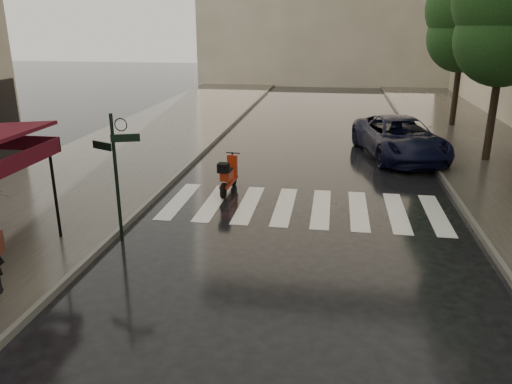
# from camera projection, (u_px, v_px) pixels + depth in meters

# --- Properties ---
(ground) EXTENTS (120.00, 120.00, 0.00)m
(ground) POSITION_uv_depth(u_px,v_px,m) (118.00, 311.00, 9.12)
(ground) COLOR black
(ground) RESTS_ON ground
(sidewalk_near) EXTENTS (6.00, 60.00, 0.12)m
(sidewalk_near) POSITION_uv_depth(u_px,v_px,m) (135.00, 147.00, 20.99)
(sidewalk_near) COLOR #38332D
(sidewalk_near) RESTS_ON ground
(sidewalk_far) EXTENTS (5.50, 60.00, 0.12)m
(sidewalk_far) POSITION_uv_depth(u_px,v_px,m) (506.00, 162.00, 18.83)
(sidewalk_far) COLOR #38332D
(sidewalk_far) RESTS_ON ground
(curb_near) EXTENTS (0.12, 60.00, 0.16)m
(curb_near) POSITION_uv_depth(u_px,v_px,m) (205.00, 150.00, 20.54)
(curb_near) COLOR #595651
(curb_near) RESTS_ON ground
(curb_far) EXTENTS (0.12, 60.00, 0.16)m
(curb_far) POSITION_uv_depth(u_px,v_px,m) (429.00, 158.00, 19.23)
(curb_far) COLOR #595651
(curb_far) RESTS_ON ground
(crosswalk) EXTENTS (7.85, 3.20, 0.01)m
(crosswalk) POSITION_uv_depth(u_px,v_px,m) (303.00, 207.00, 14.30)
(crosswalk) COLOR silver
(crosswalk) RESTS_ON ground
(signpost) EXTENTS (1.17, 0.29, 3.10)m
(signpost) POSITION_uv_depth(u_px,v_px,m) (116.00, 168.00, 11.52)
(signpost) COLOR black
(signpost) RESTS_ON ground
(tree_mid) EXTENTS (3.80, 3.80, 8.34)m
(tree_mid) POSITION_uv_depth(u_px,v_px,m) (509.00, 6.00, 17.17)
(tree_mid) COLOR black
(tree_mid) RESTS_ON sidewalk_far
(tree_far) EXTENTS (3.80, 3.80, 8.16)m
(tree_far) POSITION_uv_depth(u_px,v_px,m) (466.00, 14.00, 23.74)
(tree_far) COLOR black
(tree_far) RESTS_ON sidewalk_far
(scooter) EXTENTS (0.46, 1.72, 1.13)m
(scooter) POSITION_uv_depth(u_px,v_px,m) (228.00, 176.00, 15.41)
(scooter) COLOR black
(scooter) RESTS_ON ground
(parked_car) EXTENTS (3.75, 6.03, 1.56)m
(parked_car) POSITION_uv_depth(u_px,v_px,m) (400.00, 138.00, 19.46)
(parked_car) COLOR black
(parked_car) RESTS_ON ground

